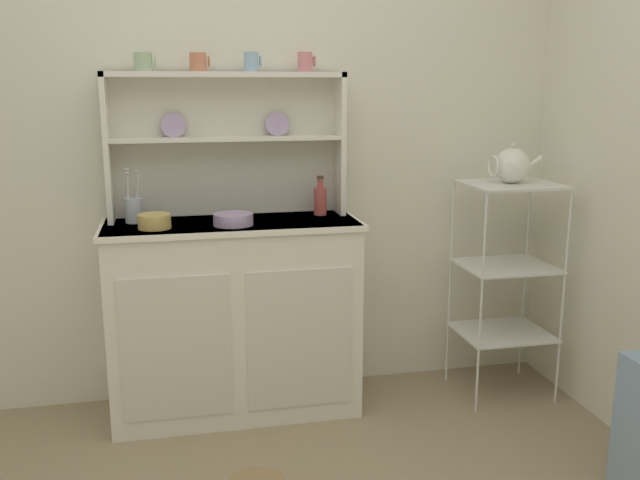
% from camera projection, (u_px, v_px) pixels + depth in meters
% --- Properties ---
extents(wall_back, '(3.84, 0.05, 2.50)m').
position_uv_depth(wall_back, '(230.00, 140.00, 3.28)').
color(wall_back, silver).
rests_on(wall_back, ground).
extents(hutch_cabinet, '(1.15, 0.45, 0.91)m').
position_uv_depth(hutch_cabinet, '(235.00, 316.00, 3.20)').
color(hutch_cabinet, white).
rests_on(hutch_cabinet, ground).
extents(hutch_shelf_unit, '(1.07, 0.18, 0.66)m').
position_uv_depth(hutch_shelf_unit, '(226.00, 133.00, 3.17)').
color(hutch_shelf_unit, silver).
rests_on(hutch_shelf_unit, hutch_cabinet).
extents(bakers_rack, '(0.43, 0.38, 1.05)m').
position_uv_depth(bakers_rack, '(506.00, 261.00, 3.35)').
color(bakers_rack, silver).
rests_on(bakers_rack, ground).
extents(cup_sage_0, '(0.09, 0.08, 0.08)m').
position_uv_depth(cup_sage_0, '(144.00, 62.00, 2.99)').
color(cup_sage_0, '#9EB78E').
rests_on(cup_sage_0, hutch_shelf_unit).
extents(cup_terracotta_1, '(0.09, 0.07, 0.08)m').
position_uv_depth(cup_terracotta_1, '(198.00, 62.00, 3.04)').
color(cup_terracotta_1, '#C67556').
rests_on(cup_terracotta_1, hutch_shelf_unit).
extents(cup_sky_2, '(0.08, 0.06, 0.09)m').
position_uv_depth(cup_sky_2, '(252.00, 62.00, 3.09)').
color(cup_sky_2, '#8EB2D1').
rests_on(cup_sky_2, hutch_shelf_unit).
extents(cup_rose_3, '(0.08, 0.07, 0.09)m').
position_uv_depth(cup_rose_3, '(305.00, 62.00, 3.14)').
color(cup_rose_3, '#D17A84').
rests_on(cup_rose_3, hutch_shelf_unit).
extents(bowl_mixing_large, '(0.14, 0.14, 0.06)m').
position_uv_depth(bowl_mixing_large, '(154.00, 221.00, 2.95)').
color(bowl_mixing_large, '#DBB760').
rests_on(bowl_mixing_large, hutch_cabinet).
extents(bowl_floral_medium, '(0.17, 0.17, 0.05)m').
position_uv_depth(bowl_floral_medium, '(233.00, 219.00, 3.02)').
color(bowl_floral_medium, '#B79ECC').
rests_on(bowl_floral_medium, hutch_cabinet).
extents(jam_bottle, '(0.06, 0.06, 0.18)m').
position_uv_depth(jam_bottle, '(320.00, 200.00, 3.25)').
color(jam_bottle, '#B74C47').
rests_on(jam_bottle, hutch_cabinet).
extents(utensil_jar, '(0.08, 0.08, 0.24)m').
position_uv_depth(utensil_jar, '(134.00, 209.00, 3.07)').
color(utensil_jar, '#B2B7C6').
rests_on(utensil_jar, hutch_cabinet).
extents(porcelain_teapot, '(0.26, 0.17, 0.19)m').
position_uv_depth(porcelain_teapot, '(512.00, 166.00, 3.25)').
color(porcelain_teapot, white).
rests_on(porcelain_teapot, bakers_rack).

